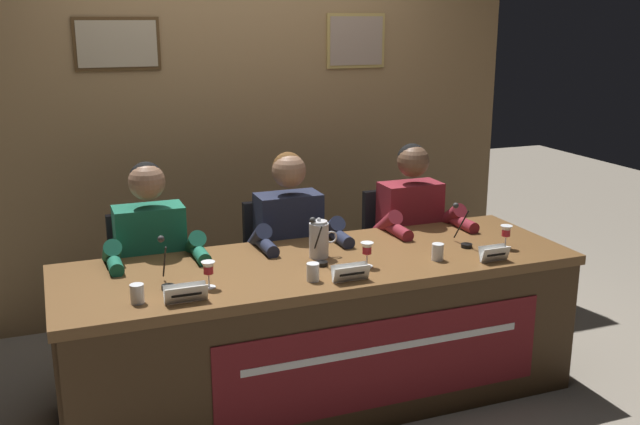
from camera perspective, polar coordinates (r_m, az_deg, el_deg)
The scene contains 22 objects.
ground_plane at distance 3.98m, azimuth 0.00°, elevation -14.05°, with size 12.00×12.00×0.00m, color gray.
wall_back_panelled at distance 4.87m, azimuth -6.07°, elevation 7.49°, with size 3.82×0.14×2.60m.
conference_table at distance 3.67m, azimuth 0.67°, elevation -7.89°, with size 2.62×0.86×0.75m.
chair_left at distance 4.17m, azimuth -13.13°, elevation -6.51°, with size 0.44×0.44×0.90m.
panelist_left at distance 3.89m, azimuth -12.94°, elevation -3.74°, with size 0.51×0.48×1.22m.
nameplate_left at distance 3.19m, azimuth -10.48°, elevation -6.26°, with size 0.19×0.06×0.08m.
juice_glass_left at distance 3.33m, azimuth -8.75°, elevation -4.45°, with size 0.06×0.06×0.12m.
water_cup_left at distance 3.23m, azimuth -14.14°, elevation -6.27°, with size 0.06×0.06×0.08m.
microphone_left at distance 3.38m, azimuth -12.01°, elevation -4.49°, with size 0.06×0.17×0.22m.
chair_center at distance 4.33m, azimuth -2.94°, elevation -5.30°, with size 0.44×0.44×0.90m.
panelist_center at distance 4.06m, azimuth -2.11°, elevation -2.56°, with size 0.51×0.48×1.22m.
nameplate_center at distance 3.39m, azimuth 2.41°, elevation -4.75°, with size 0.18×0.06×0.08m.
juice_glass_center at distance 3.57m, azimuth 3.71°, elevation -2.95°, with size 0.06×0.06×0.12m.
water_cup_center at distance 3.39m, azimuth -0.56°, elevation -4.77°, with size 0.06×0.06×0.08m.
microphone_center at distance 3.61m, azimuth -0.11°, elevation -2.87°, with size 0.06×0.17×0.22m.
chair_right at distance 4.61m, azimuth 6.23°, elevation -4.07°, with size 0.44×0.44×0.90m.
panelist_right at distance 4.36m, azimuth 7.53°, elevation -1.43°, with size 0.51×0.48×1.22m.
nameplate_right at distance 3.75m, azimuth 13.50°, elevation -3.16°, with size 0.15×0.06×0.08m.
juice_glass_right at distance 3.97m, azimuth 14.39°, elevation -1.53°, with size 0.06×0.06×0.12m.
water_cup_right at distance 3.72m, azimuth 9.21°, elevation -3.13°, with size 0.06×0.06×0.08m.
microphone_right at distance 3.97m, azimuth 11.15°, elevation -1.51°, with size 0.06×0.17×0.22m.
water_pitcher_central at distance 3.70m, azimuth -0.07°, elevation -2.12°, with size 0.15×0.10×0.21m.
Camera 1 is at (-1.25, -3.24, 1.94)m, focal length 40.80 mm.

